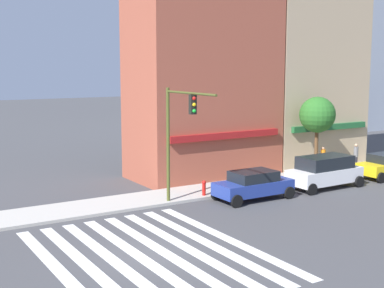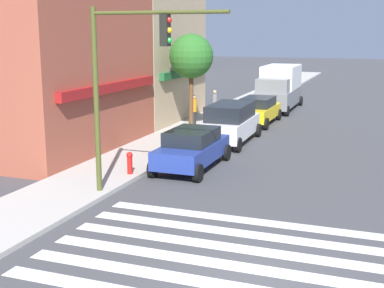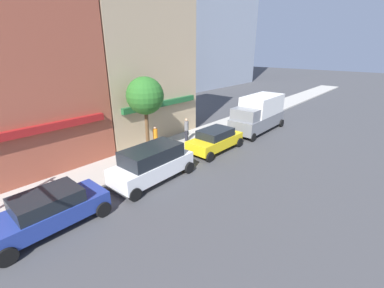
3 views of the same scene
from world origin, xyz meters
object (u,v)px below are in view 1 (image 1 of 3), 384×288
at_px(sedan_blue, 253,184).
at_px(fire_hydrant, 204,187).
at_px(pedestrian_grey_coat, 356,156).
at_px(street_tree, 317,115).
at_px(traffic_signal, 178,127).
at_px(pedestrian_orange_vest, 323,159).
at_px(suv_white, 325,171).

relative_size(sedan_blue, fire_hydrant, 5.24).
bearing_deg(sedan_blue, pedestrian_grey_coat, 13.79).
bearing_deg(street_tree, fire_hydrant, -173.41).
relative_size(traffic_signal, pedestrian_orange_vest, 3.48).
bearing_deg(traffic_signal, fire_hydrant, 24.87).
xyz_separation_m(sedan_blue, pedestrian_orange_vest, (8.19, 2.94, 0.23)).
bearing_deg(traffic_signal, pedestrian_orange_vest, 10.31).
distance_m(suv_white, fire_hydrant, 7.70).
relative_size(pedestrian_orange_vest, fire_hydrant, 2.10).
xyz_separation_m(sedan_blue, suv_white, (5.38, 0.00, 0.19)).
relative_size(sedan_blue, pedestrian_orange_vest, 2.49).
xyz_separation_m(pedestrian_grey_coat, fire_hydrant, (-13.17, -0.96, -0.46)).
bearing_deg(suv_white, pedestrian_orange_vest, 45.13).
bearing_deg(street_tree, suv_white, -125.81).
bearing_deg(pedestrian_orange_vest, pedestrian_grey_coat, 4.54).
xyz_separation_m(suv_white, pedestrian_orange_vest, (2.81, 2.94, 0.04)).
bearing_deg(traffic_signal, sedan_blue, -8.55).
distance_m(pedestrian_orange_vest, fire_hydrant, 10.39).
bearing_deg(fire_hydrant, pedestrian_orange_vest, 6.86).
distance_m(pedestrian_grey_coat, pedestrian_orange_vest, 2.88).
bearing_deg(pedestrian_orange_vest, street_tree, -159.70).
bearing_deg(suv_white, pedestrian_grey_coat, 23.90).
height_order(traffic_signal, street_tree, traffic_signal).
relative_size(pedestrian_grey_coat, fire_hydrant, 2.10).
distance_m(traffic_signal, sedan_blue, 5.55).
distance_m(suv_white, pedestrian_grey_coat, 6.27).
height_order(sedan_blue, suv_white, suv_white).
distance_m(traffic_signal, suv_white, 10.27).
xyz_separation_m(pedestrian_orange_vest, street_tree, (-0.79, -0.14, 2.99)).
distance_m(traffic_signal, fire_hydrant, 4.36).
bearing_deg(pedestrian_grey_coat, fire_hydrant, -54.53).
height_order(sedan_blue, street_tree, street_tree).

